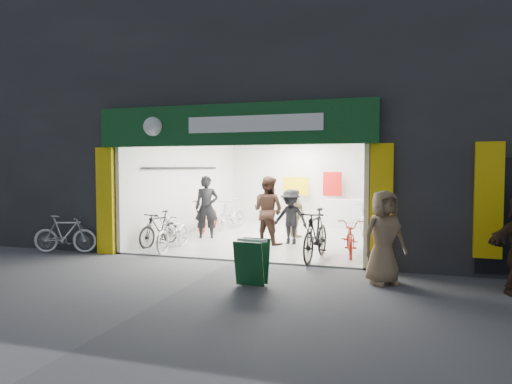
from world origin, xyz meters
The scene contains 16 objects.
ground centered at (0.00, 0.00, 0.00)m, with size 60.00×60.00×0.00m, color #56565B.
building centered at (0.91, 4.99, 4.31)m, with size 17.00×10.27×8.00m.
bike_left_front centered at (-1.86, 0.79, 0.47)m, with size 0.62×1.78×0.93m, color silver.
bike_left_midfront centered at (-2.50, 1.21, 0.48)m, with size 0.45×1.59×0.95m, color black.
bike_left_midback centered at (-2.34, 4.14, 0.54)m, with size 0.71×2.04×1.07m, color #99280D.
bike_left_back centered at (-1.82, 4.84, 0.54)m, with size 0.50×1.78×1.07m, color #B7B7BC.
bike_right_front centered at (1.80, 0.64, 0.59)m, with size 0.55×1.96×1.18m, color black.
bike_right_mid centered at (2.50, 1.45, 0.46)m, with size 0.61×1.74×0.91m, color maroon.
bike_right_back centered at (2.50, 5.14, 0.53)m, with size 0.50×1.78×1.07m, color #ABABB0.
parked_bike centered at (-4.26, -0.30, 0.47)m, with size 0.44×1.56×0.94m, color silver.
customer_a centered at (-1.80, 2.75, 0.94)m, with size 0.68×0.45×1.87m, color black.
customer_b centered at (0.19, 2.34, 0.94)m, with size 0.91×0.71×1.88m, color #3A231A.
customer_c centered at (0.79, 2.45, 0.76)m, with size 0.99×0.57×1.53m, color black.
customer_d centered at (0.65, 3.69, 0.74)m, with size 0.87×0.36×1.48m, color #8A7150.
pedestrian_near centered at (3.34, -1.04, 0.85)m, with size 0.83×0.54×1.71m, color #7F654A.
sandwich_board centered at (1.11, -1.89, 0.45)m, with size 0.56×0.56×0.82m.
Camera 1 is at (3.58, -9.54, 2.12)m, focal length 32.00 mm.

